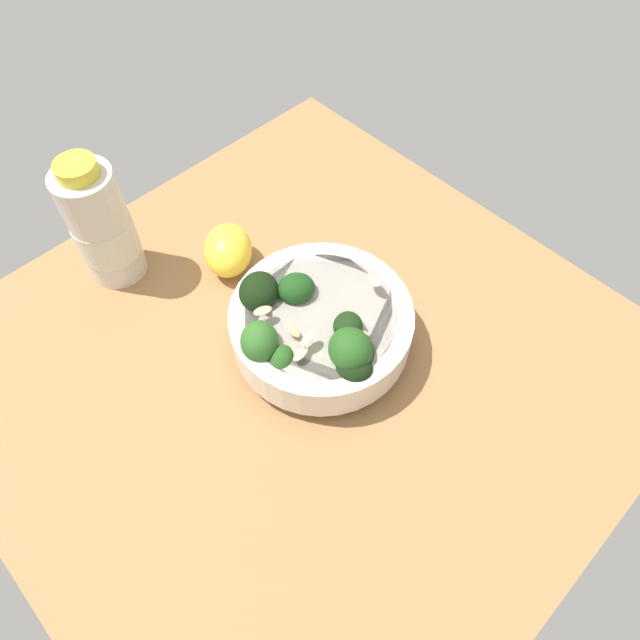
{
  "coord_description": "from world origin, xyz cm",
  "views": [
    {
      "loc": [
        -19.43,
        -23.0,
        51.44
      ],
      "look_at": [
        3.0,
        0.18,
        4.0
      ],
      "focal_mm": 32.66,
      "sensor_mm": 36.0,
      "label": 1
    }
  ],
  "objects": [
    {
      "name": "lemon_wedge",
      "position": [
        2.87,
        14.71,
        2.53
      ],
      "size": [
        8.42,
        8.53,
        5.06
      ],
      "primitive_type": "ellipsoid",
      "rotation": [
        0.0,
        0.0,
        0.84
      ],
      "color": "yellow",
      "rests_on": "ground_plane"
    },
    {
      "name": "bottle_tall",
      "position": [
        -6.49,
        23.11,
        6.78
      ],
      "size": [
        6.3,
        6.3,
        15.25
      ],
      "color": "beige",
      "rests_on": "ground_plane"
    },
    {
      "name": "bowl_of_broccoli",
      "position": [
        2.59,
        0.02,
        3.75
      ],
      "size": [
        18.62,
        18.09,
        8.85
      ],
      "color": "silver",
      "rests_on": "ground_plane"
    },
    {
      "name": "ground_plane",
      "position": [
        0.0,
        0.0,
        -1.73
      ],
      "size": [
        62.2,
        62.2,
        3.45
      ],
      "primitive_type": "cube",
      "color": "#996D42"
    }
  ]
}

